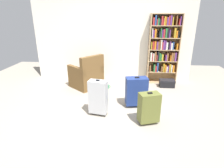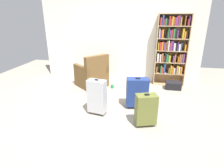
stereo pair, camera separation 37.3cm
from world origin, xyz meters
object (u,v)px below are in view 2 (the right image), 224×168
at_px(mug, 112,86).
at_px(suitcase_olive, 146,109).
at_px(suitcase_silver, 97,96).
at_px(bookshelf, 171,48).
at_px(storage_box, 173,85).
at_px(armchair, 92,75).
at_px(suitcase_navy_blue, 137,92).

relative_size(mug, suitcase_olive, 0.20).
bearing_deg(suitcase_silver, bookshelf, 53.26).
distance_m(mug, storage_box, 1.64).
height_order(storage_box, suitcase_silver, suitcase_silver).
bearing_deg(suitcase_olive, armchair, 131.25).
relative_size(storage_box, suitcase_navy_blue, 0.61).
relative_size(mug, suitcase_navy_blue, 0.18).
height_order(bookshelf, suitcase_navy_blue, bookshelf).
height_order(suitcase_olive, suitcase_navy_blue, suitcase_navy_blue).
distance_m(mug, suitcase_olive, 1.91).
distance_m(suitcase_olive, suitcase_navy_blue, 0.70).
bearing_deg(bookshelf, mug, -156.95).
relative_size(mug, suitcase_silver, 0.16).
relative_size(armchair, mug, 8.22).
distance_m(armchair, mug, 0.64).
relative_size(bookshelf, suitcase_navy_blue, 2.87).
distance_m(mug, suitcase_navy_blue, 1.25).
bearing_deg(bookshelf, suitcase_silver, -126.74).
bearing_deg(suitcase_silver, storage_box, 45.22).
relative_size(suitcase_olive, suitcase_silver, 0.83).
xyz_separation_m(bookshelf, armchair, (-2.07, -0.58, -0.72)).
bearing_deg(suitcase_silver, mug, 88.66).
relative_size(armchair, suitcase_silver, 1.35).
bearing_deg(suitcase_navy_blue, suitcase_olive, -73.62).
xyz_separation_m(armchair, mug, (0.57, -0.05, -0.27)).
bearing_deg(suitcase_olive, suitcase_silver, 166.16).
xyz_separation_m(storage_box, suitcase_olive, (-0.70, -1.89, 0.21)).
height_order(armchair, suitcase_olive, armchair).
bearing_deg(mug, suitcase_silver, -91.34).
bearing_deg(mug, storage_box, 8.70).
xyz_separation_m(bookshelf, suitcase_navy_blue, (-0.78, -1.61, -0.69)).
relative_size(bookshelf, suitcase_silver, 2.61).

